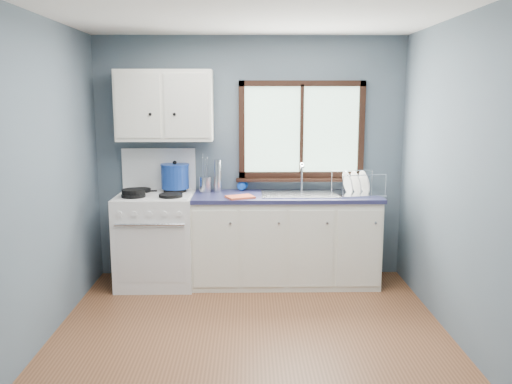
{
  "coord_description": "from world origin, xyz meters",
  "views": [
    {
      "loc": [
        -0.02,
        -3.85,
        1.89
      ],
      "look_at": [
        0.05,
        0.9,
        1.05
      ],
      "focal_mm": 38.0,
      "sensor_mm": 36.0,
      "label": 1
    }
  ],
  "objects_px": {
    "utensil_crock": "(206,184)",
    "gas_range": "(156,237)",
    "thermos": "(218,176)",
    "dish_rack": "(357,188)",
    "skillet": "(134,191)",
    "base_cabinets": "(285,244)",
    "stockpot": "(175,176)",
    "sink": "(303,200)"
  },
  "relations": [
    {
      "from": "thermos",
      "to": "utensil_crock",
      "type": "bearing_deg",
      "value": 179.91
    },
    {
      "from": "skillet",
      "to": "stockpot",
      "type": "bearing_deg",
      "value": 31.66
    },
    {
      "from": "gas_range",
      "to": "thermos",
      "type": "xyz_separation_m",
      "value": [
        0.62,
        0.17,
        0.59
      ]
    },
    {
      "from": "dish_rack",
      "to": "gas_range",
      "type": "bearing_deg",
      "value": 169.6
    },
    {
      "from": "gas_range",
      "to": "utensil_crock",
      "type": "relative_size",
      "value": 3.38
    },
    {
      "from": "thermos",
      "to": "gas_range",
      "type": "bearing_deg",
      "value": -164.62
    },
    {
      "from": "gas_range",
      "to": "base_cabinets",
      "type": "distance_m",
      "value": 1.31
    },
    {
      "from": "skillet",
      "to": "thermos",
      "type": "height_order",
      "value": "thermos"
    },
    {
      "from": "gas_range",
      "to": "utensil_crock",
      "type": "distance_m",
      "value": 0.73
    },
    {
      "from": "sink",
      "to": "stockpot",
      "type": "bearing_deg",
      "value": 173.73
    },
    {
      "from": "stockpot",
      "to": "utensil_crock",
      "type": "xyz_separation_m",
      "value": [
        0.31,
        0.01,
        -0.09
      ]
    },
    {
      "from": "gas_range",
      "to": "skillet",
      "type": "height_order",
      "value": "gas_range"
    },
    {
      "from": "skillet",
      "to": "stockpot",
      "type": "relative_size",
      "value": 1.11
    },
    {
      "from": "gas_range",
      "to": "dish_rack",
      "type": "bearing_deg",
      "value": 0.03
    },
    {
      "from": "base_cabinets",
      "to": "sink",
      "type": "height_order",
      "value": "sink"
    },
    {
      "from": "skillet",
      "to": "dish_rack",
      "type": "height_order",
      "value": "dish_rack"
    },
    {
      "from": "base_cabinets",
      "to": "stockpot",
      "type": "relative_size",
      "value": 5.87
    },
    {
      "from": "sink",
      "to": "skillet",
      "type": "height_order",
      "value": "sink"
    },
    {
      "from": "skillet",
      "to": "dish_rack",
      "type": "xyz_separation_m",
      "value": [
        2.2,
        0.14,
        0.0
      ]
    },
    {
      "from": "sink",
      "to": "utensil_crock",
      "type": "bearing_deg",
      "value": 171.33
    },
    {
      "from": "skillet",
      "to": "thermos",
      "type": "distance_m",
      "value": 0.86
    },
    {
      "from": "base_cabinets",
      "to": "stockpot",
      "type": "distance_m",
      "value": 1.32
    },
    {
      "from": "skillet",
      "to": "gas_range",
      "type": "bearing_deg",
      "value": 30.27
    },
    {
      "from": "base_cabinets",
      "to": "utensil_crock",
      "type": "xyz_separation_m",
      "value": [
        -0.81,
        0.15,
        0.59
      ]
    },
    {
      "from": "thermos",
      "to": "dish_rack",
      "type": "relative_size",
      "value": 0.64
    },
    {
      "from": "base_cabinets",
      "to": "dish_rack",
      "type": "height_order",
      "value": "dish_rack"
    },
    {
      "from": "dish_rack",
      "to": "base_cabinets",
      "type": "bearing_deg",
      "value": 168.15
    },
    {
      "from": "base_cabinets",
      "to": "utensil_crock",
      "type": "height_order",
      "value": "utensil_crock"
    },
    {
      "from": "gas_range",
      "to": "skillet",
      "type": "xyz_separation_m",
      "value": [
        -0.18,
        -0.14,
        0.49
      ]
    },
    {
      "from": "utensil_crock",
      "to": "gas_range",
      "type": "bearing_deg",
      "value": -160.99
    },
    {
      "from": "base_cabinets",
      "to": "dish_rack",
      "type": "bearing_deg",
      "value": -1.41
    },
    {
      "from": "base_cabinets",
      "to": "stockpot",
      "type": "height_order",
      "value": "stockpot"
    },
    {
      "from": "gas_range",
      "to": "stockpot",
      "type": "xyz_separation_m",
      "value": [
        0.18,
        0.16,
        0.59
      ]
    },
    {
      "from": "sink",
      "to": "skillet",
      "type": "distance_m",
      "value": 1.68
    },
    {
      "from": "utensil_crock",
      "to": "skillet",
      "type": "bearing_deg",
      "value": -155.0
    },
    {
      "from": "thermos",
      "to": "skillet",
      "type": "bearing_deg",
      "value": -158.52
    },
    {
      "from": "skillet",
      "to": "utensil_crock",
      "type": "xyz_separation_m",
      "value": [
        0.67,
        0.31,
        0.02
      ]
    },
    {
      "from": "skillet",
      "to": "dish_rack",
      "type": "distance_m",
      "value": 2.2
    },
    {
      "from": "sink",
      "to": "skillet",
      "type": "xyz_separation_m",
      "value": [
        -1.66,
        -0.16,
        0.12
      ]
    },
    {
      "from": "base_cabinets",
      "to": "sink",
      "type": "distance_m",
      "value": 0.48
    },
    {
      "from": "skillet",
      "to": "utensil_crock",
      "type": "bearing_deg",
      "value": 16.51
    },
    {
      "from": "stockpot",
      "to": "utensil_crock",
      "type": "relative_size",
      "value": 0.78
    }
  ]
}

